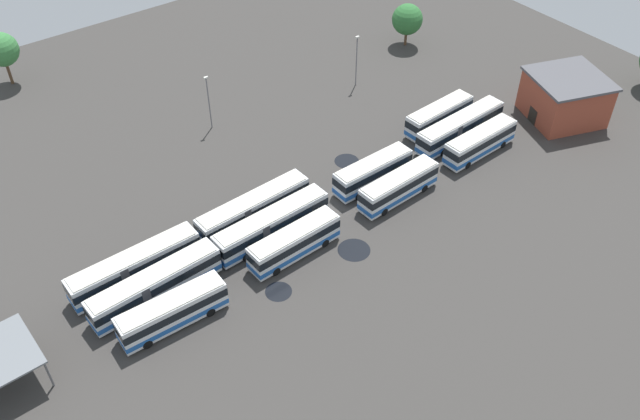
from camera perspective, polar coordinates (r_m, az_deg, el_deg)
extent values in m
plane|color=#383533|center=(81.51, 0.56, 0.10)|extent=(123.26, 123.26, 0.00)
cube|color=silver|center=(69.61, -12.17, -8.24)|extent=(11.13, 2.83, 3.07)
cube|color=beige|center=(68.41, -12.35, -7.37)|extent=(10.68, 2.61, 0.14)
cube|color=black|center=(69.24, -12.22, -7.98)|extent=(11.19, 2.87, 0.98)
cube|color=#1E56A8|center=(70.25, -12.07, -8.70)|extent=(11.19, 2.87, 0.61)
cube|color=black|center=(70.46, -8.21, -6.03)|extent=(0.12, 2.08, 1.13)
cylinder|color=black|center=(72.08, -9.98, -7.20)|extent=(1.01, 0.33, 1.00)
cylinder|color=black|center=(70.64, -9.09, -8.38)|extent=(1.01, 0.33, 1.00)
cylinder|color=black|center=(70.78, -14.93, -9.49)|extent=(1.01, 0.33, 1.00)
cylinder|color=black|center=(69.31, -14.14, -10.75)|extent=(1.01, 0.33, 1.00)
cube|color=silver|center=(72.32, -13.52, -6.11)|extent=(14.41, 3.23, 3.07)
cube|color=beige|center=(71.17, -13.72, -5.23)|extent=(13.83, 3.00, 0.14)
cube|color=black|center=(71.96, -13.58, -5.84)|extent=(14.48, 3.27, 0.98)
cube|color=#1E56A8|center=(72.94, -13.41, -6.56)|extent=(14.48, 3.27, 0.61)
cube|color=black|center=(73.94, -8.81, -3.26)|extent=(0.16, 2.08, 1.13)
cube|color=#47474C|center=(71.96, -14.60, -6.67)|extent=(1.03, 2.62, 2.95)
cylinder|color=black|center=(75.20, -10.88, -4.74)|extent=(1.01, 0.35, 1.00)
cylinder|color=black|center=(73.73, -9.93, -5.76)|extent=(1.01, 0.35, 1.00)
cylinder|color=black|center=(73.13, -16.82, -7.84)|extent=(1.01, 0.35, 1.00)
cylinder|color=black|center=(71.62, -15.97, -8.97)|extent=(1.01, 0.35, 1.00)
cube|color=silver|center=(74.72, -15.12, -4.55)|extent=(14.34, 2.77, 3.07)
cube|color=beige|center=(73.61, -15.33, -3.68)|extent=(13.77, 2.56, 0.14)
cube|color=black|center=(74.38, -15.18, -4.28)|extent=(14.41, 2.81, 0.98)
cube|color=#1E56A8|center=(75.33, -15.00, -5.00)|extent=(14.41, 2.81, 0.61)
cube|color=black|center=(76.11, -10.43, -1.92)|extent=(0.09, 2.08, 1.13)
cube|color=#47474C|center=(74.42, -16.19, -5.06)|extent=(0.94, 2.60, 2.95)
cylinder|color=black|center=(77.47, -12.43, -3.33)|extent=(1.00, 0.32, 1.00)
cylinder|color=black|center=(75.91, -11.59, -4.32)|extent=(1.00, 0.32, 1.00)
cylinder|color=black|center=(75.69, -18.31, -6.16)|extent=(1.00, 0.32, 1.00)
cylinder|color=black|center=(74.10, -17.58, -7.24)|extent=(1.00, 0.32, 1.00)
cube|color=silver|center=(74.74, -2.16, -2.70)|extent=(11.06, 3.00, 3.07)
cube|color=beige|center=(73.63, -2.19, -1.81)|extent=(10.61, 2.78, 0.14)
cube|color=black|center=(74.40, -2.17, -2.43)|extent=(11.12, 3.04, 0.98)
cube|color=#1E56A8|center=(75.35, -2.15, -3.17)|extent=(11.12, 3.04, 0.61)
cube|color=black|center=(76.84, 1.06, -0.57)|extent=(0.15, 2.08, 1.13)
cylinder|color=black|center=(77.83, -0.69, -1.84)|extent=(1.01, 0.34, 1.00)
cylinder|color=black|center=(76.53, 0.41, -2.76)|extent=(1.01, 0.34, 1.00)
cylinder|color=black|center=(75.00, -4.74, -4.10)|extent=(1.01, 0.34, 1.00)
cylinder|color=black|center=(73.65, -3.67, -5.11)|extent=(1.01, 0.34, 1.00)
cube|color=silver|center=(76.93, -4.03, -1.23)|extent=(14.39, 3.11, 3.07)
cube|color=beige|center=(75.85, -4.09, -0.34)|extent=(13.81, 2.89, 0.14)
cube|color=black|center=(76.59, -4.05, -0.96)|extent=(14.47, 3.15, 0.98)
cube|color=#1E56A8|center=(77.51, -4.00, -1.70)|extent=(14.47, 3.15, 0.61)
cube|color=black|center=(79.74, 0.10, 1.30)|extent=(0.14, 2.08, 1.13)
cube|color=#47474C|center=(76.30, -4.98, -1.74)|extent=(1.00, 2.62, 2.95)
cylinder|color=black|center=(80.43, -1.93, -0.13)|extent=(1.01, 0.34, 1.00)
cylinder|color=black|center=(79.06, -0.90, -1.00)|extent=(1.01, 0.34, 1.00)
cylinder|color=black|center=(76.88, -7.16, -2.92)|extent=(1.01, 0.34, 1.00)
cylinder|color=black|center=(75.44, -6.18, -3.89)|extent=(1.01, 0.34, 1.00)
cube|color=silver|center=(79.10, -5.54, 0.10)|extent=(14.41, 3.21, 3.07)
cube|color=beige|center=(78.05, -5.61, 0.98)|extent=(13.83, 2.98, 0.14)
cube|color=black|center=(78.78, -5.56, 0.37)|extent=(14.48, 3.25, 0.98)
cube|color=#1E56A8|center=(79.67, -5.50, -0.36)|extent=(14.48, 3.25, 0.61)
cube|color=black|center=(81.87, -1.49, 2.54)|extent=(0.16, 2.08, 1.13)
cube|color=#47474C|center=(78.48, -6.47, -0.39)|extent=(1.02, 2.62, 2.95)
cylinder|color=black|center=(82.57, -3.45, 1.12)|extent=(1.01, 0.35, 1.00)
cylinder|color=black|center=(81.14, -2.46, 0.30)|extent=(1.01, 0.35, 1.00)
cylinder|color=black|center=(79.08, -8.57, -1.56)|extent=(1.01, 0.35, 1.00)
cylinder|color=black|center=(77.59, -7.63, -2.47)|extent=(1.01, 0.35, 1.00)
cube|color=silver|center=(82.33, 6.53, 1.96)|extent=(11.00, 3.05, 3.07)
cube|color=beige|center=(81.32, 6.62, 2.83)|extent=(10.55, 2.82, 0.14)
cube|color=black|center=(82.01, 6.56, 2.22)|extent=(11.05, 3.09, 0.98)
cube|color=#1E56A8|center=(82.87, 6.49, 1.50)|extent=(11.05, 3.09, 0.61)
cube|color=black|center=(85.23, 9.17, 3.75)|extent=(0.16, 2.08, 1.13)
cylinder|color=black|center=(85.74, 7.52, 2.57)|extent=(1.01, 0.35, 1.00)
cylinder|color=black|center=(84.57, 8.64, 1.80)|extent=(1.01, 0.35, 1.00)
cylinder|color=black|center=(81.92, 4.21, 0.68)|extent=(1.01, 0.35, 1.00)
cylinder|color=black|center=(80.70, 5.34, -0.15)|extent=(1.01, 0.35, 1.00)
cube|color=silver|center=(84.19, 4.41, 3.17)|extent=(10.74, 2.74, 3.07)
cube|color=beige|center=(83.20, 4.46, 4.03)|extent=(10.30, 2.52, 0.14)
cube|color=black|center=(83.88, 4.42, 3.43)|extent=(10.79, 2.77, 0.98)
cube|color=#1E56A8|center=(84.72, 4.38, 2.71)|extent=(10.79, 2.77, 0.61)
cube|color=black|center=(86.85, 7.09, 4.81)|extent=(0.10, 2.08, 1.13)
cylinder|color=black|center=(87.49, 5.49, 3.68)|extent=(1.01, 0.32, 1.00)
cylinder|color=black|center=(86.21, 6.53, 2.92)|extent=(1.01, 0.32, 1.00)
cylinder|color=black|center=(83.96, 2.14, 1.98)|extent=(1.01, 0.32, 1.00)
cylinder|color=black|center=(82.63, 3.17, 1.17)|extent=(1.01, 0.32, 1.00)
cube|color=silver|center=(91.25, 13.14, 5.51)|extent=(11.23, 2.99, 3.07)
cube|color=beige|center=(90.34, 13.30, 6.34)|extent=(10.77, 2.77, 0.14)
cube|color=black|center=(90.97, 13.19, 5.76)|extent=(11.28, 3.03, 0.98)
cube|color=#1E56A8|center=(91.75, 13.06, 5.08)|extent=(11.28, 3.03, 0.61)
cube|color=black|center=(94.78, 15.39, 7.01)|extent=(0.15, 2.08, 1.13)
cylinder|color=black|center=(94.90, 13.84, 5.94)|extent=(1.01, 0.34, 1.00)
cylinder|color=black|center=(93.85, 14.92, 5.27)|extent=(1.01, 0.34, 1.00)
cylinder|color=black|center=(90.31, 11.04, 4.39)|extent=(1.01, 0.34, 1.00)
cylinder|color=black|center=(89.20, 12.14, 3.68)|extent=(1.01, 0.34, 1.00)
cube|color=silver|center=(93.47, 11.56, 6.75)|extent=(14.41, 3.23, 3.07)
cube|color=beige|center=(92.59, 11.69, 7.56)|extent=(13.83, 3.00, 0.14)
cube|color=black|center=(93.20, 11.60, 7.00)|extent=(14.48, 3.27, 0.98)
cube|color=#1E56A8|center=(93.96, 11.49, 6.32)|extent=(14.48, 3.27, 0.61)
cube|color=black|center=(98.09, 14.39, 8.48)|extent=(0.16, 2.08, 1.13)
cube|color=#47474C|center=(92.43, 10.92, 6.41)|extent=(1.03, 2.62, 2.95)
cylinder|color=black|center=(97.78, 12.67, 7.32)|extent=(1.01, 0.35, 1.00)
cylinder|color=black|center=(96.68, 13.71, 6.70)|extent=(1.01, 0.35, 1.00)
cylinder|color=black|center=(91.94, 9.08, 5.43)|extent=(1.01, 0.35, 1.00)
cylinder|color=black|center=(90.77, 10.15, 4.74)|extent=(1.01, 0.35, 1.00)
cube|color=silver|center=(95.18, 9.86, 7.70)|extent=(10.82, 3.16, 3.07)
cube|color=beige|center=(94.31, 9.97, 8.51)|extent=(10.38, 2.93, 0.14)
cube|color=black|center=(94.91, 9.90, 7.94)|extent=(10.87, 3.20, 0.98)
cube|color=#1E56A8|center=(95.66, 9.80, 7.27)|extent=(10.87, 3.20, 0.61)
cube|color=black|center=(98.49, 12.01, 9.05)|extent=(0.18, 2.08, 1.13)
cylinder|color=black|center=(98.71, 10.57, 8.02)|extent=(1.02, 0.36, 1.00)
cylinder|color=black|center=(97.55, 11.59, 7.41)|extent=(1.02, 0.36, 1.00)
cylinder|color=black|center=(94.40, 7.89, 6.64)|extent=(1.02, 0.36, 1.00)
cylinder|color=black|center=(93.18, 8.93, 6.00)|extent=(1.02, 0.36, 1.00)
cube|color=#99422D|center=(101.10, 19.67, 8.71)|extent=(11.64, 11.52, 5.94)
cube|color=#4C4C51|center=(99.55, 20.08, 10.22)|extent=(12.34, 12.21, 0.36)
cube|color=black|center=(99.60, 17.23, 7.50)|extent=(0.66, 1.72, 2.20)
cylinder|color=#59595B|center=(72.57, -23.49, -9.12)|extent=(0.20, 0.20, 3.57)
cylinder|color=#59595B|center=(68.26, -21.60, -12.56)|extent=(0.20, 0.20, 3.57)
cylinder|color=slate|center=(102.32, 3.04, 12.17)|extent=(0.16, 0.16, 7.63)
cube|color=silver|center=(100.42, 3.12, 14.16)|extent=(0.56, 0.28, 0.20)
cylinder|color=slate|center=(93.87, -9.20, 8.71)|extent=(0.16, 0.16, 7.63)
cube|color=silver|center=(91.80, -9.47, 10.80)|extent=(0.56, 0.28, 0.20)
cylinder|color=brown|center=(115.21, 7.12, 13.99)|extent=(0.44, 0.44, 2.34)
sphere|color=#2D6B33|center=(113.75, 7.26, 15.44)|extent=(4.90, 4.90, 4.90)
cylinder|color=brown|center=(113.38, -24.40, 10.33)|extent=(0.44, 0.44, 3.50)
sphere|color=#387A3D|center=(111.66, -24.95, 12.00)|extent=(4.94, 4.94, 4.94)
cylinder|color=black|center=(76.54, 2.84, -3.34)|extent=(3.68, 3.68, 0.01)
cylinder|color=black|center=(88.73, 2.23, 4.08)|extent=(3.20, 3.20, 0.01)
cylinder|color=black|center=(72.35, -3.47, -6.78)|extent=(2.84, 2.84, 0.01)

